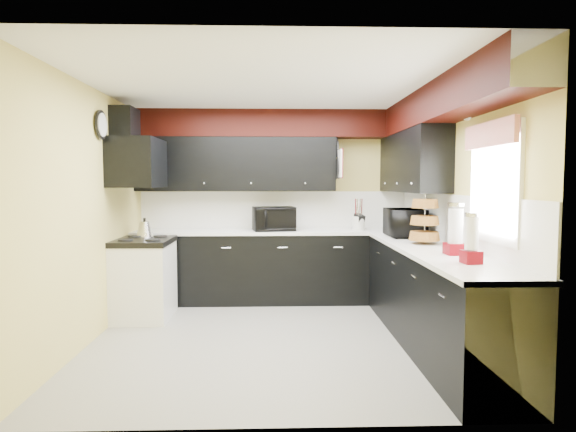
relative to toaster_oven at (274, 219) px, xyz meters
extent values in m
plane|color=gray|center=(0.00, -1.45, -1.09)|extent=(3.60, 3.60, 0.00)
cube|color=#E0C666|center=(0.00, 0.35, 0.16)|extent=(3.60, 0.06, 2.50)
cube|color=#E0C666|center=(1.80, -1.45, 0.16)|extent=(0.06, 3.60, 2.50)
cube|color=#E0C666|center=(-1.80, -1.45, 0.16)|extent=(0.06, 3.60, 2.50)
cube|color=white|center=(0.00, -1.45, 1.41)|extent=(3.60, 3.60, 0.06)
cube|color=black|center=(0.00, 0.05, -0.64)|extent=(3.60, 0.60, 0.90)
cube|color=black|center=(1.50, -1.75, -0.64)|extent=(0.60, 3.00, 0.90)
cube|color=white|center=(0.00, 0.05, -0.17)|extent=(3.62, 0.64, 0.04)
cube|color=white|center=(1.50, -1.75, -0.17)|extent=(0.64, 3.02, 0.04)
cube|color=white|center=(0.00, 0.34, 0.10)|extent=(3.60, 0.02, 0.50)
cube|color=white|center=(1.79, -1.45, 0.10)|extent=(0.02, 3.60, 0.50)
cube|color=black|center=(-0.50, 0.18, 0.71)|extent=(2.60, 0.35, 0.70)
cube|color=black|center=(1.63, -0.55, 0.71)|extent=(0.35, 1.80, 0.70)
cube|color=black|center=(0.00, 0.17, 1.23)|extent=(3.60, 0.36, 0.35)
cube|color=black|center=(1.62, -1.63, 1.23)|extent=(0.36, 3.24, 0.35)
cube|color=white|center=(-1.50, -0.70, -0.66)|extent=(0.60, 0.75, 0.86)
cube|color=black|center=(-1.50, -0.70, -0.20)|extent=(0.62, 0.77, 0.06)
cube|color=black|center=(-1.55, -0.70, 0.69)|extent=(0.50, 0.78, 0.55)
cube|color=black|center=(-1.68, -0.70, 1.11)|extent=(0.24, 0.40, 0.40)
cube|color=red|center=(1.73, -2.35, 0.86)|extent=(0.04, 0.88, 0.20)
cube|color=white|center=(0.83, -0.15, 0.71)|extent=(0.03, 0.26, 0.35)
imported|color=black|center=(0.00, 0.00, 0.00)|extent=(0.59, 0.52, 0.31)
imported|color=black|center=(1.51, -0.74, 0.01)|extent=(0.39, 0.58, 0.32)
cylinder|color=silver|center=(1.10, 0.01, -0.06)|extent=(0.20, 0.20, 0.18)
cube|color=black|center=(1.10, 0.01, -0.05)|extent=(0.14, 0.16, 0.21)
camera|label=1|loc=(-0.01, -6.21, 0.47)|focal=30.00mm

